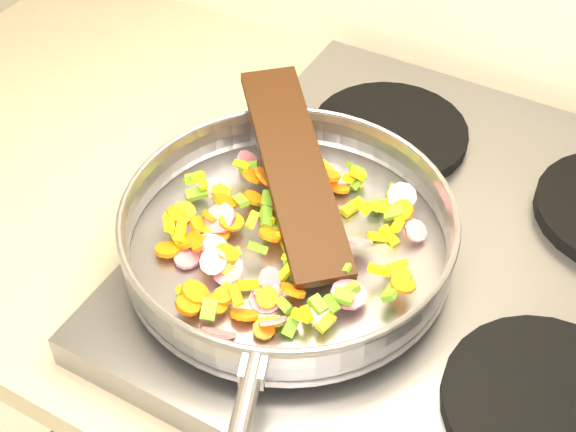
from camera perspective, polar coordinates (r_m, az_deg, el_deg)
The scene contains 7 objects.
cooktop at distance 0.88m, azimuth 11.62°, elevation -3.43°, with size 0.60×0.60×0.04m, color #939399.
grate_fl at distance 0.81m, azimuth -0.94°, elevation -5.01°, with size 0.19×0.19×0.02m, color black.
grate_fr at distance 0.76m, azimuth 18.02°, elevation -12.69°, with size 0.19×0.19×0.02m, color black.
grate_bl at distance 0.99m, azimuth 7.24°, elevation 5.90°, with size 0.19×0.19×0.02m, color black.
saute_pan at distance 0.81m, azimuth -0.02°, elevation -1.01°, with size 0.38×0.53×0.06m.
vegetable_heap at distance 0.82m, azimuth -0.91°, elevation -1.38°, with size 0.28×0.28×0.05m.
wooden_spatula at distance 0.84m, azimuth 0.47°, elevation 3.37°, with size 0.27×0.06×0.01m, color black.
Camera 1 is at (-0.57, 1.08, 1.57)m, focal length 50.00 mm.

